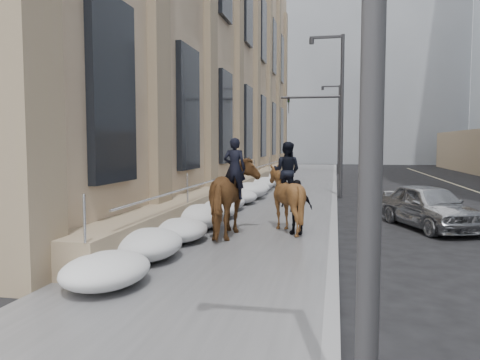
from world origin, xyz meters
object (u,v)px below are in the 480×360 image
object	(u,v)px
mounted_horse_left	(234,195)
mounted_horse_right	(285,194)
pedestrian	(297,207)
car_silver	(429,206)

from	to	relation	value
mounted_horse_left	mounted_horse_right	size ratio (longest dim) A/B	1.04
pedestrian	car_silver	size ratio (longest dim) A/B	0.37
pedestrian	car_silver	distance (m)	4.67
mounted_horse_left	pedestrian	world-z (taller)	mounted_horse_left
car_silver	mounted_horse_left	bearing A→B (deg)	-171.78
mounted_horse_right	car_silver	distance (m)	4.82
mounted_horse_left	mounted_horse_right	world-z (taller)	mounted_horse_left
mounted_horse_left	car_silver	xyz separation A→B (m)	(5.69, 3.05, -0.55)
mounted_horse_right	car_silver	world-z (taller)	mounted_horse_right
mounted_horse_right	car_silver	size ratio (longest dim) A/B	0.63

